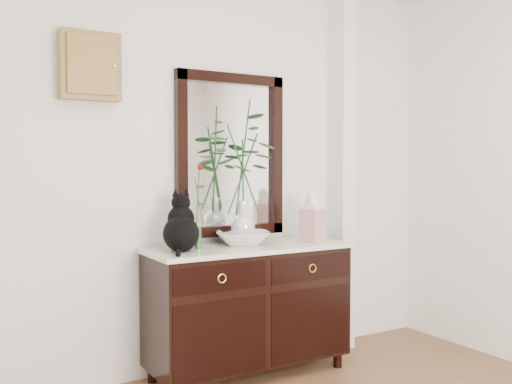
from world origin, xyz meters
TOP-DOWN VIEW (x-y plane):
  - wall_back at (0.00, 1.98)m, footprint 3.60×0.04m
  - pilaster at (1.00, 1.90)m, footprint 0.12×0.20m
  - sideboard at (0.10, 1.73)m, footprint 1.33×0.52m
  - wall_mirror at (0.10, 1.97)m, footprint 0.80×0.06m
  - key_cabinet at (-0.85, 1.94)m, footprint 0.35×0.10m
  - cat at (-0.37, 1.72)m, footprint 0.35×0.38m
  - lotus_bowl at (0.08, 1.77)m, footprint 0.47×0.47m
  - vase_branches at (0.08, 1.77)m, footprint 0.53×0.53m
  - bud_vase_rose at (-0.25, 1.75)m, footprint 0.07×0.07m
  - ginger_jar at (0.56, 1.65)m, footprint 0.17×0.17m

SIDE VIEW (x-z plane):
  - sideboard at x=0.10m, z-range 0.06..0.88m
  - lotus_bowl at x=0.08m, z-range 0.85..0.94m
  - ginger_jar at x=0.56m, z-range 0.85..1.21m
  - cat at x=-0.37m, z-range 0.85..1.21m
  - bud_vase_rose at x=-0.25m, z-range 0.85..1.38m
  - vase_branches at x=0.08m, z-range 0.87..1.81m
  - wall_back at x=0.00m, z-range 0.00..2.70m
  - pilaster at x=1.00m, z-range 0.00..2.70m
  - wall_mirror at x=0.10m, z-range 0.89..1.99m
  - key_cabinet at x=-0.85m, z-range 1.75..2.15m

